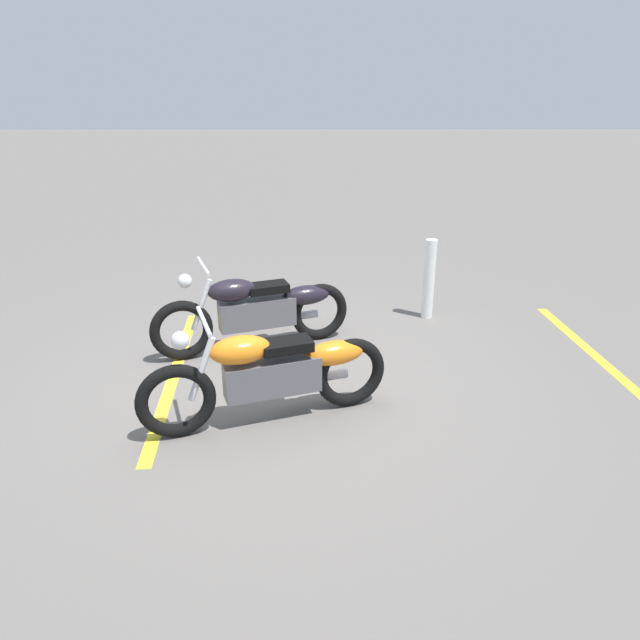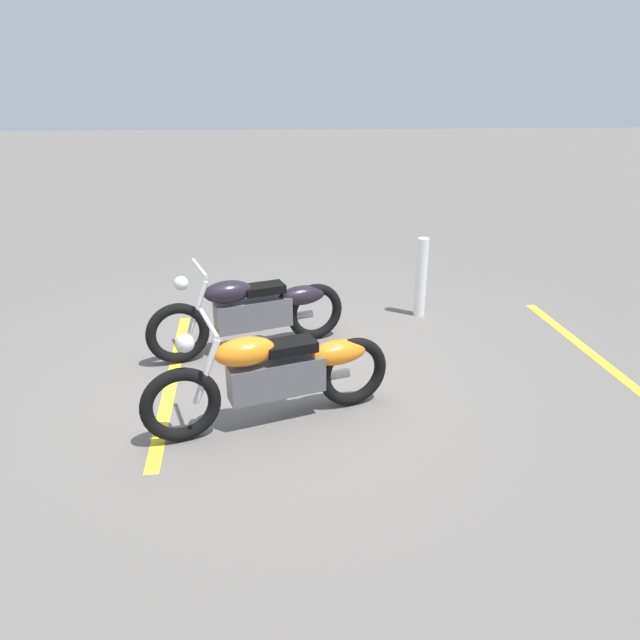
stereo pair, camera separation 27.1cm
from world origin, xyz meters
name	(u,v)px [view 1 (the left image)]	position (x,y,z in m)	size (l,w,h in m)	color
ground_plane	(276,380)	(0.00, 0.00, 0.00)	(60.00, 60.00, 0.00)	#66605B
motorcycle_bright_foreground	(273,372)	(0.03, -0.73, 0.46)	(2.15, 0.89, 1.04)	black
motorcycle_dark_foreground	(258,309)	(-0.23, 0.77, 0.46)	(2.14, 0.91, 1.04)	black
bollard_post	(429,279)	(1.82, 1.67, 0.50)	(0.14, 0.14, 1.01)	white
parking_stripe_near	(174,374)	(-1.05, 0.13, 0.00)	(3.20, 0.12, 0.01)	yellow
parking_stripe_mid	(604,364)	(3.48, 0.32, 0.00)	(3.20, 0.12, 0.01)	yellow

